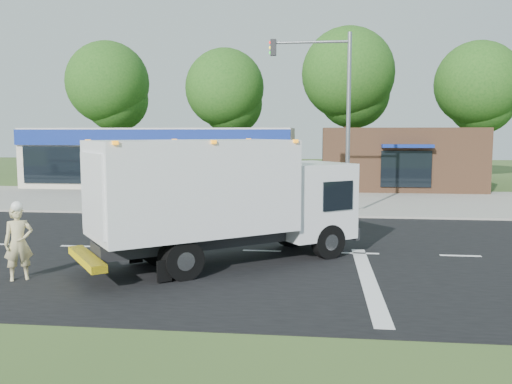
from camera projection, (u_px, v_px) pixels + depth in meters
ground at (262, 251)px, 16.94m from camera, size 120.00×120.00×0.00m
road_asphalt at (262, 251)px, 16.94m from camera, size 60.00×14.00×0.02m
sidewalk at (280, 212)px, 25.03m from camera, size 60.00×2.40×0.12m
parking_apron at (287, 198)px, 30.76m from camera, size 60.00×9.00×0.02m
lane_markings at (304, 262)px, 15.45m from camera, size 55.20×7.00×0.01m
ems_box_truck at (222, 193)px, 15.12m from camera, size 7.81×6.69×3.51m
emergency_worker at (18, 242)px, 13.53m from camera, size 0.83×0.76×2.00m
retail_strip_mall at (163, 157)px, 37.42m from camera, size 18.00×6.20×4.00m
brown_storefront at (399, 158)px, 35.66m from camera, size 10.00×6.70×4.00m
traffic_signal_pole at (334, 104)px, 23.64m from camera, size 3.51×0.25×8.00m
background_trees at (288, 87)px, 44.04m from camera, size 36.77×7.39×12.10m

